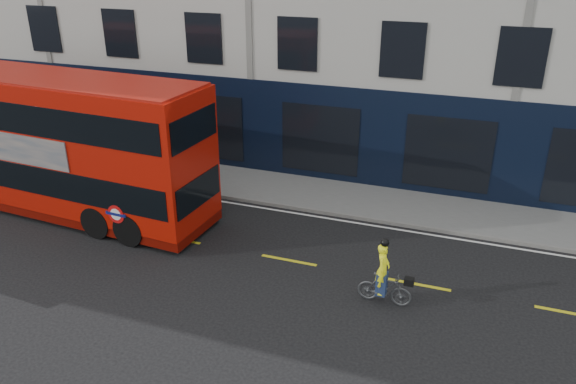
% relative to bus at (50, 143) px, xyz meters
% --- Properties ---
extents(ground, '(120.00, 120.00, 0.00)m').
position_rel_bus_xyz_m(ground, '(5.28, -2.20, -2.55)').
color(ground, black).
rests_on(ground, ground).
extents(pavement, '(60.00, 3.00, 0.12)m').
position_rel_bus_xyz_m(pavement, '(5.28, 4.30, -2.49)').
color(pavement, gray).
rests_on(pavement, ground).
extents(kerb, '(60.00, 0.12, 0.13)m').
position_rel_bus_xyz_m(kerb, '(5.28, 2.80, -2.48)').
color(kerb, slate).
rests_on(kerb, ground).
extents(road_edge_line, '(58.00, 0.10, 0.01)m').
position_rel_bus_xyz_m(road_edge_line, '(5.28, 2.50, -2.55)').
color(road_edge_line, silver).
rests_on(road_edge_line, ground).
extents(lane_dashes, '(58.00, 0.12, 0.01)m').
position_rel_bus_xyz_m(lane_dashes, '(5.28, -0.70, -2.55)').
color(lane_dashes, gold).
rests_on(lane_dashes, ground).
extents(bus, '(12.48, 3.58, 4.97)m').
position_rel_bus_xyz_m(bus, '(0.00, 0.00, 0.00)').
color(bus, '#B01207').
rests_on(bus, ground).
extents(cyclist, '(1.51, 0.54, 1.98)m').
position_rel_bus_xyz_m(cyclist, '(12.46, -1.91, -1.89)').
color(cyclist, '#4B4E51').
rests_on(cyclist, ground).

